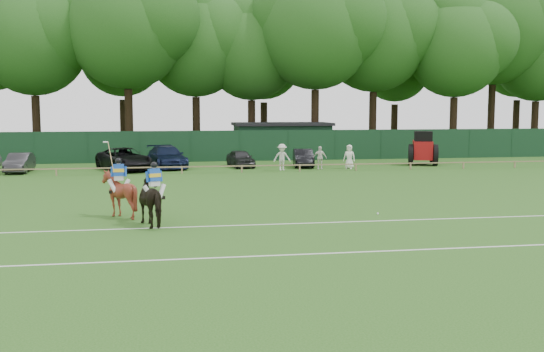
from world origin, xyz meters
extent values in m
plane|color=#1E4C14|center=(0.00, 0.00, 0.00)|extent=(160.00, 160.00, 0.00)
imported|color=black|center=(-4.54, -0.43, 0.94)|extent=(1.75, 2.44, 1.88)
imported|color=maroon|center=(-5.97, 1.62, 0.94)|extent=(1.56, 1.74, 1.88)
imported|color=#2A2A2D|center=(-13.81, 20.73, 0.65)|extent=(1.39, 3.95, 1.30)
imported|color=black|center=(-6.90, 20.97, 0.78)|extent=(4.61, 6.18, 1.56)
imported|color=#101934|center=(-3.95, 22.16, 0.79)|extent=(3.28, 5.80, 1.58)
imported|color=#2A2A2D|center=(1.40, 21.91, 0.63)|extent=(2.03, 3.90, 1.27)
imported|color=black|center=(5.99, 21.37, 0.65)|extent=(1.94, 4.12, 1.31)
imported|color=beige|center=(3.96, 19.03, 0.92)|extent=(1.20, 0.70, 1.85)
imported|color=white|center=(6.76, 19.42, 0.82)|extent=(1.02, 0.61, 1.63)
imported|color=white|center=(8.91, 19.35, 0.86)|extent=(1.00, 0.90, 1.72)
cube|color=silver|center=(-4.54, -0.43, 1.58)|extent=(0.43, 0.37, 0.18)
cube|color=#194AB6|center=(-4.54, -0.43, 1.90)|extent=(0.48, 0.43, 0.51)
cube|color=gold|center=(-4.54, -0.43, 1.88)|extent=(0.50, 0.42, 0.18)
sphere|color=black|center=(-4.54, -0.43, 2.27)|extent=(0.25, 0.25, 0.25)
cylinder|color=silver|center=(-4.28, -0.39, 1.28)|extent=(0.39, 0.44, 0.59)
cylinder|color=silver|center=(-4.77, -0.58, 1.28)|extent=(0.47, 0.28, 0.59)
cube|color=silver|center=(-5.97, 1.62, 1.59)|extent=(0.37, 0.27, 0.18)
cube|color=#194AB6|center=(-5.97, 1.62, 1.91)|extent=(0.41, 0.31, 0.51)
cube|color=gold|center=(-5.97, 1.62, 1.89)|extent=(0.44, 0.30, 0.18)
sphere|color=black|center=(-5.97, 1.62, 2.28)|extent=(0.25, 0.25, 0.25)
cylinder|color=silver|center=(-5.71, 1.56, 1.29)|extent=(0.42, 0.33, 0.59)
cylinder|color=silver|center=(-6.23, 1.58, 1.29)|extent=(0.42, 0.34, 0.59)
cylinder|color=tan|center=(-6.27, 1.68, 2.46)|extent=(0.27, 0.58, 1.17)
sphere|color=silver|center=(4.49, 0.41, 0.04)|extent=(0.09, 0.09, 0.09)
cube|color=silver|center=(0.00, -6.00, 0.01)|extent=(60.00, 0.10, 0.01)
cube|color=silver|center=(0.00, -1.00, 0.01)|extent=(60.00, 0.10, 0.01)
cube|color=#997F5B|center=(0.00, 18.00, 0.45)|extent=(62.00, 0.08, 0.08)
cube|color=#14351E|center=(0.00, 27.00, 1.25)|extent=(92.00, 0.04, 2.50)
cube|color=#14331E|center=(6.00, 30.00, 1.40)|extent=(8.00, 4.00, 2.80)
cube|color=black|center=(6.00, 30.00, 2.92)|extent=(8.40, 4.40, 0.24)
cube|color=#9C0E10|center=(15.36, 21.50, 1.13)|extent=(2.18, 2.89, 1.40)
cube|color=black|center=(15.22, 21.10, 2.09)|extent=(1.68, 1.75, 0.97)
cylinder|color=black|center=(14.25, 21.10, 0.80)|extent=(0.85, 1.62, 1.61)
cylinder|color=black|center=(15.97, 20.49, 0.80)|extent=(0.85, 1.62, 1.61)
cylinder|color=black|center=(14.97, 22.78, 0.43)|extent=(0.59, 0.92, 0.86)
cylinder|color=black|center=(16.48, 22.24, 0.43)|extent=(0.59, 0.92, 0.86)
camera|label=1|loc=(-4.19, -24.36, 4.45)|focal=42.00mm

